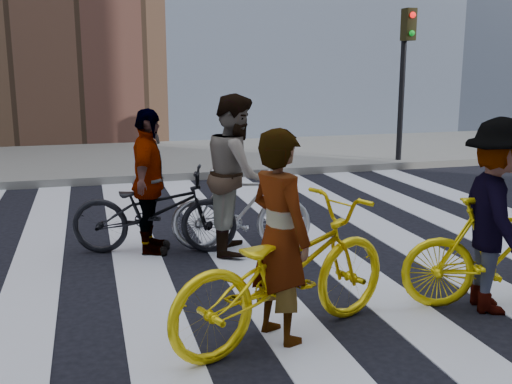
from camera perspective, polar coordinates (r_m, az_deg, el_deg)
name	(u,v)px	position (r m, az deg, el deg)	size (l,w,h in m)	color
ground	(286,259)	(6.94, 2.89, -6.36)	(100.00, 100.00, 0.00)	black
sidewalk_far	(184,157)	(14.06, -6.90, 3.30)	(100.00, 5.00, 0.15)	gray
zebra_crosswalk	(286,258)	(6.93, 2.89, -6.31)	(8.25, 10.00, 0.01)	silver
traffic_signal	(405,60)	(13.27, 14.01, 12.09)	(0.22, 0.42, 3.33)	black
bike_yellow_left	(286,271)	(4.84, 2.83, -7.55)	(0.75, 2.16, 1.13)	yellow
bike_silver_mid	(241,210)	(7.11, -1.44, -1.69)	(0.47, 1.66, 1.00)	silver
bike_yellow_right	(498,254)	(5.84, 22.08, -5.49)	(0.49, 1.72, 1.04)	yellow
bike_dark_rear	(154,211)	(7.12, -9.66, -1.78)	(0.67, 1.93, 1.02)	black
rider_left	(280,237)	(4.73, 2.30, -4.26)	(0.63, 0.41, 1.72)	slate
rider_mid	(237,174)	(7.01, -1.85, 1.73)	(0.91, 0.71, 1.87)	slate
rider_right	(497,216)	(5.72, 21.96, -2.15)	(1.13, 0.65, 1.75)	slate
rider_rear	(149,182)	(7.04, -10.16, 0.92)	(1.00, 0.42, 1.70)	slate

